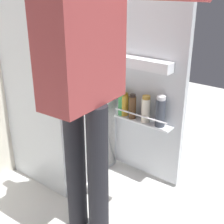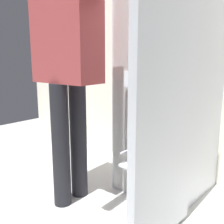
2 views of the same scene
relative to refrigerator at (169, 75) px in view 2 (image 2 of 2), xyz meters
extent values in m
plane|color=silver|center=(-0.02, -0.50, -0.88)|extent=(5.60, 5.60, 0.00)
cube|color=silver|center=(-0.02, 0.39, 0.46)|extent=(4.40, 0.10, 2.68)
cube|color=silver|center=(-0.02, 0.05, 0.00)|extent=(0.59, 0.59, 1.77)
cube|color=white|center=(-0.02, -0.25, 0.00)|extent=(0.55, 0.01, 1.73)
cube|color=white|center=(-0.02, -0.20, 0.01)|extent=(0.51, 0.09, 0.01)
cube|color=silver|center=(0.29, -0.53, -0.01)|extent=(0.05, 0.56, 1.69)
cube|color=white|center=(0.22, -0.53, -0.40)|extent=(0.10, 0.45, 0.01)
cylinder|color=silver|center=(0.18, -0.53, -0.34)|extent=(0.01, 0.44, 0.01)
cube|color=white|center=(0.22, -0.53, 0.03)|extent=(0.09, 0.39, 0.07)
cylinder|color=brown|center=(0.21, -0.44, -0.31)|extent=(0.05, 0.05, 0.17)
cylinder|color=black|center=(0.21, -0.44, -0.21)|extent=(0.04, 0.04, 0.02)
cylinder|color=#333842|center=(0.22, -0.67, -0.29)|extent=(0.07, 0.07, 0.20)
cylinder|color=silver|center=(0.22, -0.67, -0.18)|extent=(0.06, 0.06, 0.03)
cylinder|color=#EDE5CC|center=(0.22, -0.55, -0.30)|extent=(0.06, 0.06, 0.17)
cylinder|color=#B78933|center=(0.22, -0.55, -0.20)|extent=(0.06, 0.06, 0.02)
cylinder|color=gold|center=(0.22, -0.36, -0.31)|extent=(0.06, 0.06, 0.16)
cylinder|color=#BC8419|center=(0.22, -0.36, -0.22)|extent=(0.05, 0.05, 0.02)
cylinder|color=green|center=(0.22, -0.34, -0.31)|extent=(0.06, 0.06, 0.17)
cylinder|color=#195B28|center=(0.22, -0.34, -0.21)|extent=(0.05, 0.05, 0.02)
cylinder|color=black|center=(-0.43, -0.49, -0.46)|extent=(0.12, 0.12, 0.84)
cylinder|color=black|center=(-0.42, -0.65, -0.46)|extent=(0.12, 0.12, 0.84)
cube|color=#9E3D3D|center=(-0.43, -0.57, 0.26)|extent=(0.47, 0.25, 0.60)
cylinder|color=#9E3D3D|center=(-0.44, -0.34, 0.24)|extent=(0.08, 0.08, 0.56)
camera|label=1|loc=(-1.52, -1.63, 0.55)|focal=49.81mm
camera|label=2|loc=(0.97, -1.71, 0.14)|focal=42.99mm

